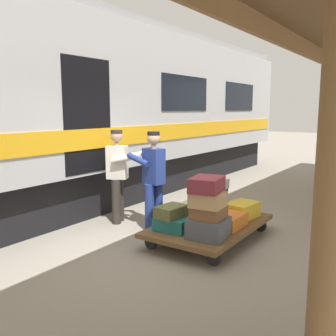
{
  "coord_description": "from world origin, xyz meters",
  "views": [
    {
      "loc": [
        -2.6,
        4.6,
        2.07
      ],
      "look_at": [
        0.69,
        -0.18,
        1.15
      ],
      "focal_mm": 39.73,
      "sensor_mm": 36.0,
      "label": 1
    }
  ],
  "objects_px": {
    "suitcase_cream_canvas": "(194,212)",
    "suitcase_gray_aluminum": "(213,184)",
    "suitcase_olive_duffel": "(171,211)",
    "train_car": "(35,110)",
    "porter_in_overalls": "(153,177)",
    "suitcase_yellow_case": "(242,210)",
    "luggage_cart": "(210,226)",
    "suitcase_tan_vintage": "(208,200)",
    "suitcase_burgundy_valise": "(207,184)",
    "porter_by_door": "(118,173)",
    "suitcase_brown_leather": "(209,212)",
    "suitcase_slate_roller": "(209,228)",
    "suitcase_teal_softside": "(174,223)",
    "suitcase_orange_carryall": "(227,220)",
    "suitcase_navy_fabric": "(211,196)",
    "suitcase_maroon_trunk": "(211,207)"
  },
  "relations": [
    {
      "from": "suitcase_brown_leather",
      "to": "suitcase_olive_duffel",
      "type": "distance_m",
      "value": 0.62
    },
    {
      "from": "suitcase_orange_carryall",
      "to": "porter_in_overalls",
      "type": "relative_size",
      "value": 0.34
    },
    {
      "from": "suitcase_yellow_case",
      "to": "suitcase_maroon_trunk",
      "type": "bearing_deg",
      "value": 0.0
    },
    {
      "from": "suitcase_burgundy_valise",
      "to": "porter_in_overalls",
      "type": "distance_m",
      "value": 1.4
    },
    {
      "from": "luggage_cart",
      "to": "train_car",
      "type": "bearing_deg",
      "value": 7.52
    },
    {
      "from": "suitcase_olive_duffel",
      "to": "train_car",
      "type": "bearing_deg",
      "value": -2.32
    },
    {
      "from": "suitcase_orange_carryall",
      "to": "suitcase_navy_fabric",
      "type": "distance_m",
      "value": 0.86
    },
    {
      "from": "porter_in_overalls",
      "to": "porter_by_door",
      "type": "bearing_deg",
      "value": 0.86
    },
    {
      "from": "suitcase_yellow_case",
      "to": "suitcase_navy_fabric",
      "type": "relative_size",
      "value": 1.18
    },
    {
      "from": "luggage_cart",
      "to": "suitcase_tan_vintage",
      "type": "distance_m",
      "value": 0.91
    },
    {
      "from": "suitcase_olive_duffel",
      "to": "suitcase_maroon_trunk",
      "type": "bearing_deg",
      "value": -91.08
    },
    {
      "from": "suitcase_navy_fabric",
      "to": "suitcase_burgundy_valise",
      "type": "height_order",
      "value": "suitcase_burgundy_valise"
    },
    {
      "from": "suitcase_cream_canvas",
      "to": "suitcase_slate_roller",
      "type": "relative_size",
      "value": 0.92
    },
    {
      "from": "suitcase_olive_duffel",
      "to": "porter_in_overalls",
      "type": "height_order",
      "value": "porter_in_overalls"
    },
    {
      "from": "suitcase_maroon_trunk",
      "to": "suitcase_slate_roller",
      "type": "distance_m",
      "value": 1.32
    },
    {
      "from": "suitcase_brown_leather",
      "to": "suitcase_burgundy_valise",
      "type": "height_order",
      "value": "suitcase_burgundy_valise"
    },
    {
      "from": "suitcase_burgundy_valise",
      "to": "porter_by_door",
      "type": "bearing_deg",
      "value": -12.95
    },
    {
      "from": "suitcase_olive_duffel",
      "to": "suitcase_cream_canvas",
      "type": "bearing_deg",
      "value": -92.11
    },
    {
      "from": "suitcase_brown_leather",
      "to": "suitcase_gray_aluminum",
      "type": "relative_size",
      "value": 0.91
    },
    {
      "from": "suitcase_olive_duffel",
      "to": "porter_in_overalls",
      "type": "relative_size",
      "value": 0.27
    },
    {
      "from": "luggage_cart",
      "to": "porter_in_overalls",
      "type": "bearing_deg",
      "value": 5.47
    },
    {
      "from": "luggage_cart",
      "to": "suitcase_cream_canvas",
      "type": "distance_m",
      "value": 0.34
    },
    {
      "from": "suitcase_slate_roller",
      "to": "suitcase_tan_vintage",
      "type": "distance_m",
      "value": 0.42
    },
    {
      "from": "suitcase_gray_aluminum",
      "to": "suitcase_tan_vintage",
      "type": "xyz_separation_m",
      "value": [
        -0.57,
        1.25,
        0.06
      ]
    },
    {
      "from": "suitcase_maroon_trunk",
      "to": "suitcase_orange_carryall",
      "type": "relative_size",
      "value": 0.85
    },
    {
      "from": "suitcase_navy_fabric",
      "to": "suitcase_orange_carryall",
      "type": "bearing_deg",
      "value": 134.57
    },
    {
      "from": "suitcase_slate_roller",
      "to": "suitcase_gray_aluminum",
      "type": "bearing_deg",
      "value": -64.82
    },
    {
      "from": "suitcase_yellow_case",
      "to": "luggage_cart",
      "type": "bearing_deg",
      "value": 63.23
    },
    {
      "from": "suitcase_burgundy_valise",
      "to": "suitcase_olive_duffel",
      "type": "bearing_deg",
      "value": 2.78
    },
    {
      "from": "suitcase_teal_softside",
      "to": "suitcase_gray_aluminum",
      "type": "xyz_separation_m",
      "value": [
        -0.02,
        -1.22,
        0.39
      ]
    },
    {
      "from": "train_car",
      "to": "suitcase_yellow_case",
      "type": "xyz_separation_m",
      "value": [
        -3.97,
        -1.07,
        -1.66
      ]
    },
    {
      "from": "suitcase_teal_softside",
      "to": "suitcase_burgundy_valise",
      "type": "distance_m",
      "value": 0.86
    },
    {
      "from": "suitcase_cream_canvas",
      "to": "suitcase_gray_aluminum",
      "type": "distance_m",
      "value": 0.73
    },
    {
      "from": "suitcase_yellow_case",
      "to": "suitcase_navy_fabric",
      "type": "height_order",
      "value": "suitcase_navy_fabric"
    },
    {
      "from": "suitcase_cream_canvas",
      "to": "suitcase_yellow_case",
      "type": "distance_m",
      "value": 0.84
    },
    {
      "from": "suitcase_brown_leather",
      "to": "suitcase_slate_roller",
      "type": "bearing_deg",
      "value": 125.27
    },
    {
      "from": "suitcase_teal_softside",
      "to": "porter_by_door",
      "type": "distance_m",
      "value": 1.7
    },
    {
      "from": "suitcase_burgundy_valise",
      "to": "suitcase_orange_carryall",
      "type": "bearing_deg",
      "value": -93.65
    },
    {
      "from": "luggage_cart",
      "to": "suitcase_navy_fabric",
      "type": "xyz_separation_m",
      "value": [
        0.29,
        -0.6,
        0.33
      ]
    },
    {
      "from": "suitcase_teal_softside",
      "to": "suitcase_burgundy_valise",
      "type": "xyz_separation_m",
      "value": [
        -0.56,
        0.0,
        0.66
      ]
    },
    {
      "from": "suitcase_teal_softside",
      "to": "suitcase_burgundy_valise",
      "type": "bearing_deg",
      "value": 179.61
    },
    {
      "from": "suitcase_cream_canvas",
      "to": "suitcase_navy_fabric",
      "type": "xyz_separation_m",
      "value": [
        -0.0,
        -0.6,
        0.16
      ]
    },
    {
      "from": "suitcase_maroon_trunk",
      "to": "suitcase_brown_leather",
      "type": "distance_m",
      "value": 1.34
    },
    {
      "from": "luggage_cart",
      "to": "suitcase_teal_softside",
      "type": "relative_size",
      "value": 4.33
    },
    {
      "from": "suitcase_slate_roller",
      "to": "suitcase_cream_canvas",
      "type": "bearing_deg",
      "value": -44.74
    },
    {
      "from": "suitcase_yellow_case",
      "to": "suitcase_teal_softside",
      "type": "bearing_deg",
      "value": 63.23
    },
    {
      "from": "luggage_cart",
      "to": "suitcase_gray_aluminum",
      "type": "distance_m",
      "value": 0.87
    },
    {
      "from": "suitcase_slate_roller",
      "to": "suitcase_olive_duffel",
      "type": "distance_m",
      "value": 0.63
    },
    {
      "from": "suitcase_maroon_trunk",
      "to": "suitcase_tan_vintage",
      "type": "relative_size",
      "value": 1.13
    },
    {
      "from": "train_car",
      "to": "suitcase_yellow_case",
      "type": "distance_m",
      "value": 4.43
    }
  ]
}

